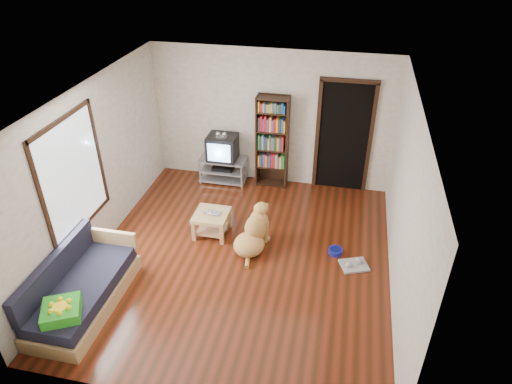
% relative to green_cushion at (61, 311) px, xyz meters
% --- Properties ---
extents(ground, '(5.00, 5.00, 0.00)m').
position_rel_green_cushion_xyz_m(ground, '(1.75, 1.96, -0.49)').
color(ground, '#5E2010').
rests_on(ground, ground).
extents(ceiling, '(5.00, 5.00, 0.00)m').
position_rel_green_cushion_xyz_m(ceiling, '(1.75, 1.96, 2.11)').
color(ceiling, white).
rests_on(ceiling, ground).
extents(wall_back, '(4.50, 0.00, 4.50)m').
position_rel_green_cushion_xyz_m(wall_back, '(1.75, 4.46, 0.81)').
color(wall_back, silver).
rests_on(wall_back, ground).
extents(wall_front, '(4.50, 0.00, 4.50)m').
position_rel_green_cushion_xyz_m(wall_front, '(1.75, -0.54, 0.81)').
color(wall_front, silver).
rests_on(wall_front, ground).
extents(wall_left, '(0.00, 5.00, 5.00)m').
position_rel_green_cushion_xyz_m(wall_left, '(-0.50, 1.96, 0.81)').
color(wall_left, silver).
rests_on(wall_left, ground).
extents(wall_right, '(0.00, 5.00, 5.00)m').
position_rel_green_cushion_xyz_m(wall_right, '(4.00, 1.96, 0.81)').
color(wall_right, silver).
rests_on(wall_right, ground).
extents(green_cushion, '(0.59, 0.59, 0.15)m').
position_rel_green_cushion_xyz_m(green_cushion, '(0.00, 0.00, 0.00)').
color(green_cushion, '#329B1C').
rests_on(green_cushion, sofa).
extents(laptop, '(0.33, 0.24, 0.02)m').
position_rel_green_cushion_xyz_m(laptop, '(1.13, 2.46, -0.08)').
color(laptop, silver).
rests_on(laptop, coffee_table).
extents(dog_bowl, '(0.22, 0.22, 0.08)m').
position_rel_green_cushion_xyz_m(dog_bowl, '(3.18, 2.40, -0.45)').
color(dog_bowl, '#151A97').
rests_on(dog_bowl, ground).
extents(grey_rag, '(0.49, 0.44, 0.03)m').
position_rel_green_cushion_xyz_m(grey_rag, '(3.48, 2.15, -0.48)').
color(grey_rag, '#A0A0A0').
rests_on(grey_rag, ground).
extents(window, '(0.03, 1.46, 1.70)m').
position_rel_green_cushion_xyz_m(window, '(-0.48, 1.46, 1.01)').
color(window, white).
rests_on(window, wall_left).
extents(doorway, '(1.03, 0.05, 2.19)m').
position_rel_green_cushion_xyz_m(doorway, '(3.10, 4.44, 0.63)').
color(doorway, black).
rests_on(doorway, wall_back).
extents(tv_stand, '(0.90, 0.45, 0.50)m').
position_rel_green_cushion_xyz_m(tv_stand, '(0.85, 4.21, -0.22)').
color(tv_stand, '#99999E').
rests_on(tv_stand, ground).
extents(crt_tv, '(0.55, 0.52, 0.58)m').
position_rel_green_cushion_xyz_m(crt_tv, '(0.85, 4.23, 0.25)').
color(crt_tv, black).
rests_on(crt_tv, tv_stand).
extents(bookshelf, '(0.60, 0.30, 1.80)m').
position_rel_green_cushion_xyz_m(bookshelf, '(1.80, 4.30, 0.51)').
color(bookshelf, black).
rests_on(bookshelf, ground).
extents(sofa, '(0.80, 1.80, 0.80)m').
position_rel_green_cushion_xyz_m(sofa, '(-0.12, 0.58, -0.23)').
color(sofa, tan).
rests_on(sofa, ground).
extents(coffee_table, '(0.55, 0.55, 0.40)m').
position_rel_green_cushion_xyz_m(coffee_table, '(1.13, 2.49, -0.21)').
color(coffee_table, tan).
rests_on(coffee_table, ground).
extents(dog, '(0.63, 0.93, 0.77)m').
position_rel_green_cushion_xyz_m(dog, '(1.89, 2.27, -0.21)').
color(dog, tan).
rests_on(dog, ground).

